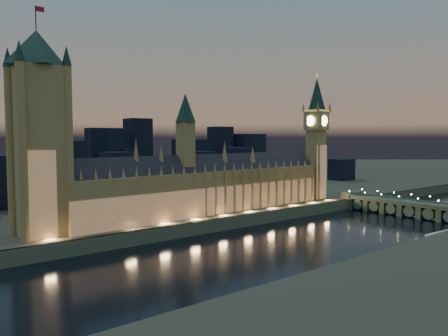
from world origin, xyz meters
TOP-DOWN VIEW (x-y plane):
  - ground_plane at (0.00, 0.00)m, footprint 2000.00×2000.00m
  - north_bank at (0.00, 520.00)m, footprint 2000.00×960.00m
  - embankment_wall at (0.00, 41.00)m, footprint 2000.00×2.50m
  - palace_of_westminster at (-1.71, 61.75)m, footprint 202.00×28.88m
  - victoria_tower at (-110.00, 61.92)m, footprint 31.68×31.68m
  - elizabeth_tower at (108.00, 61.92)m, footprint 18.00×18.00m
  - westminster_bridge at (132.73, -3.45)m, footprint 18.78×113.00m
  - river_boat at (72.73, -58.00)m, footprint 47.37×14.76m
  - city_backdrop at (29.98, 248.03)m, footprint 481.26×215.63m

SIDE VIEW (x-z plane):
  - ground_plane at x=0.00m, z-range 0.00..0.00m
  - river_boat at x=72.73m, z-range -0.69..3.81m
  - north_bank at x=0.00m, z-range 0.00..8.00m
  - embankment_wall at x=0.00m, z-range 0.00..8.00m
  - westminster_bridge at x=132.73m, z-range -1.96..13.94m
  - palace_of_westminster at x=-1.71m, z-range -12.63..65.37m
  - city_backdrop at x=29.98m, z-range -12.02..74.02m
  - victoria_tower at x=-110.00m, z-range 7.45..123.27m
  - elizabeth_tower at x=108.00m, z-range 13.95..118.95m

